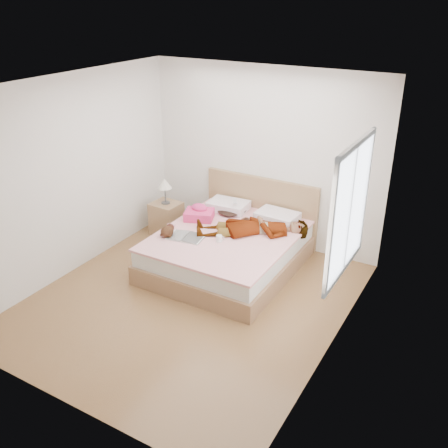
% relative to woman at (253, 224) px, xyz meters
% --- Properties ---
extents(ground, '(4.00, 4.00, 0.00)m').
position_rel_woman_xyz_m(ground, '(-0.26, -1.19, -0.62)').
color(ground, '#513319').
rests_on(ground, ground).
extents(woman, '(1.62, 1.31, 0.21)m').
position_rel_woman_xyz_m(woman, '(0.00, 0.00, 0.00)').
color(woman, white).
rests_on(woman, bed).
extents(hair, '(0.44, 0.53, 0.08)m').
position_rel_woman_xyz_m(hair, '(-0.57, 0.45, -0.07)').
color(hair, black).
rests_on(hair, bed).
extents(phone, '(0.10, 0.11, 0.06)m').
position_rel_woman_xyz_m(phone, '(-0.50, 0.40, 0.09)').
color(phone, silver).
rests_on(phone, bed).
extents(room_shell, '(4.00, 4.00, 4.00)m').
position_rel_woman_xyz_m(room_shell, '(1.52, -0.89, 0.88)').
color(room_shell, white).
rests_on(room_shell, ground).
extents(bed, '(1.80, 2.08, 1.00)m').
position_rel_woman_xyz_m(bed, '(-0.26, -0.15, -0.34)').
color(bed, brown).
rests_on(bed, ground).
extents(towel, '(0.49, 0.44, 0.21)m').
position_rel_woman_xyz_m(towel, '(-0.86, -0.01, -0.02)').
color(towel, '#F64277').
rests_on(towel, bed).
extents(magazine, '(0.52, 0.38, 0.03)m').
position_rel_woman_xyz_m(magazine, '(-0.69, -0.61, -0.10)').
color(magazine, white).
rests_on(magazine, bed).
extents(coffee_mug, '(0.12, 0.10, 0.09)m').
position_rel_woman_xyz_m(coffee_mug, '(-0.24, -0.49, -0.06)').
color(coffee_mug, white).
rests_on(coffee_mug, bed).
extents(plush_toy, '(0.21, 0.28, 0.14)m').
position_rel_woman_xyz_m(plush_toy, '(-0.92, -0.69, -0.03)').
color(plush_toy, black).
rests_on(plush_toy, bed).
extents(nightstand, '(0.45, 0.41, 0.92)m').
position_rel_woman_xyz_m(nightstand, '(-1.60, 0.19, -0.31)').
color(nightstand, brown).
rests_on(nightstand, ground).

